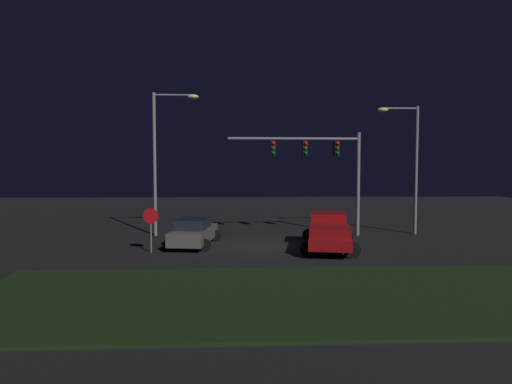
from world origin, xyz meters
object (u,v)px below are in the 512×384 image
object	(u,v)px
street_lamp_right	(408,154)
stop_sign	(151,222)
traffic_signal_gantry	(320,158)
car_sedan	(194,232)
street_lamp_left	(163,147)
pickup_truck	(329,230)

from	to	relation	value
street_lamp_right	stop_sign	world-z (taller)	street_lamp_right
street_lamp_right	traffic_signal_gantry	bearing A→B (deg)	-176.12
car_sedan	street_lamp_right	bearing A→B (deg)	-67.57
street_lamp_left	car_sedan	bearing A→B (deg)	-57.57
pickup_truck	street_lamp_left	xyz separation A→B (m)	(-9.42, 4.78, 4.60)
car_sedan	stop_sign	xyz separation A→B (m)	(-1.93, -1.80, 0.82)
street_lamp_right	stop_sign	distance (m)	16.58
car_sedan	traffic_signal_gantry	size ratio (longest dim) A/B	0.55
street_lamp_left	pickup_truck	bearing A→B (deg)	-26.90
street_lamp_right	stop_sign	xyz separation A→B (m)	(-15.30, -5.25, -3.62)
car_sedan	street_lamp_right	world-z (taller)	street_lamp_right
pickup_truck	street_lamp_right	bearing A→B (deg)	-41.64
traffic_signal_gantry	car_sedan	bearing A→B (deg)	-158.03
traffic_signal_gantry	street_lamp_left	bearing A→B (deg)	177.16
pickup_truck	street_lamp_right	size ratio (longest dim) A/B	0.69
stop_sign	traffic_signal_gantry	bearing A→B (deg)	27.07
car_sedan	street_lamp_left	world-z (taller)	street_lamp_left
car_sedan	stop_sign	world-z (taller)	stop_sign
car_sedan	street_lamp_left	size ratio (longest dim) A/B	0.51
pickup_truck	street_lamp_left	distance (m)	11.53
traffic_signal_gantry	street_lamp_left	distance (m)	9.86
car_sedan	stop_sign	distance (m)	2.77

